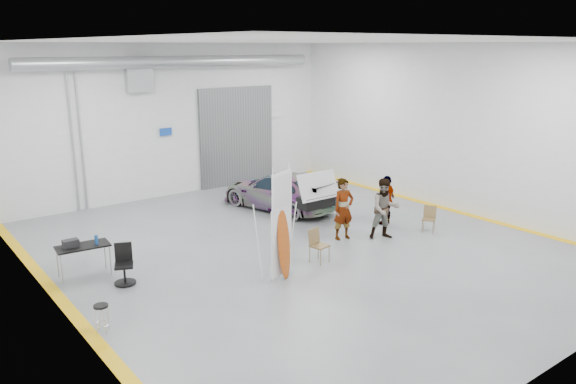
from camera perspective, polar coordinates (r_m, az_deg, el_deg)
ground at (r=17.01m, az=1.32°, el=-5.58°), size 16.00×16.00×0.00m
room_shell at (r=17.98m, az=-2.47°, el=8.88°), size 14.02×16.18×6.01m
sedan_car at (r=20.74m, az=-0.86°, el=0.11°), size 2.88×5.00×1.36m
person_a at (r=17.50m, az=5.66°, el=-1.72°), size 0.77×0.57×1.94m
person_b at (r=17.73m, az=9.82°, el=-1.68°), size 1.17×1.08×1.93m
person_c at (r=19.18m, az=10.00°, el=-0.81°), size 1.06×0.68×1.69m
surfboard_display at (r=14.32m, az=-0.75°, el=-4.35°), size 0.82×0.41×3.01m
folding_chair_near at (r=15.76m, az=3.18°, el=-6.12°), size 0.53×0.55×0.95m
folding_chair_far at (r=18.83m, az=14.05°, el=-3.17°), size 0.53×0.64×0.84m
shop_stool at (r=12.70m, az=-18.38°, el=-12.13°), size 0.32×0.32×0.63m
work_table at (r=15.59m, az=-20.41°, el=-5.17°), size 1.39×0.79×1.09m
office_chair at (r=14.93m, az=-16.41°, el=-7.30°), size 0.59×0.62×1.03m
trunk_lid at (r=18.97m, az=2.91°, el=0.91°), size 1.59×0.96×0.04m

